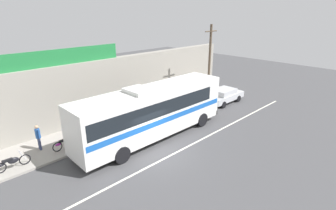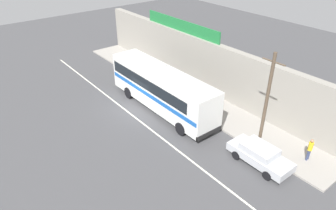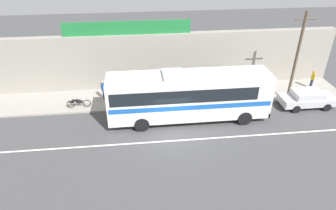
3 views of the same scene
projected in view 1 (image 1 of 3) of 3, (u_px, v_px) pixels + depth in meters
ground_plane at (156, 153)px, 16.30m from camera, size 70.00×70.00×0.00m
sidewalk_slab at (110, 127)px, 19.77m from camera, size 30.00×3.60×0.14m
storefront_facade at (93, 92)px, 20.41m from camera, size 30.00×0.70×4.80m
storefront_billboard at (51, 58)px, 17.55m from camera, size 10.27×0.12×1.10m
road_center_stripe at (165, 158)px, 15.76m from camera, size 30.00×0.14×0.01m
intercity_bus at (152, 110)px, 17.61m from camera, size 11.49×2.63×3.78m
parked_car at (224, 95)px, 24.90m from camera, size 4.29×1.83×1.37m
utility_pole at (209, 63)px, 24.03m from camera, size 1.60×0.22×7.09m
motorcycle_red at (67, 142)px, 16.52m from camera, size 1.93×0.56×0.94m
motorcycle_black at (12, 162)px, 14.34m from camera, size 1.85×0.56×0.94m
pedestrian_far_right at (38, 136)px, 16.17m from camera, size 0.30×0.48×1.65m
pedestrian_far_left at (141, 106)px, 20.89m from camera, size 0.30×0.48×1.75m
pedestrian_near_shop at (213, 83)px, 27.86m from camera, size 0.30×0.48×1.65m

